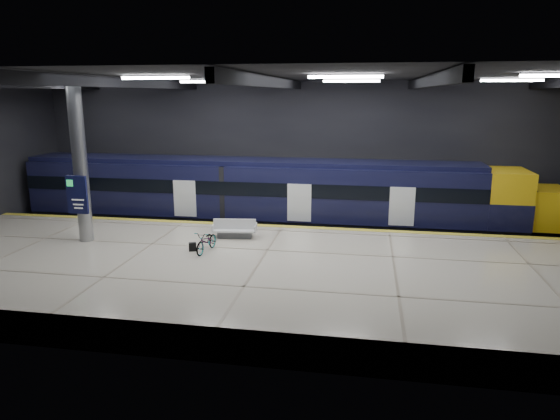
# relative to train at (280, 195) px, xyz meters

# --- Properties ---
(ground) EXTENTS (30.00, 30.00, 0.00)m
(ground) POSITION_rel_train_xyz_m (0.60, -5.50, -2.06)
(ground) COLOR black
(ground) RESTS_ON ground
(room_shell) EXTENTS (30.10, 16.10, 8.05)m
(room_shell) POSITION_rel_train_xyz_m (0.60, -5.49, 3.66)
(room_shell) COLOR black
(room_shell) RESTS_ON ground
(platform) EXTENTS (30.00, 11.00, 1.10)m
(platform) POSITION_rel_train_xyz_m (0.60, -8.00, -1.51)
(platform) COLOR beige
(platform) RESTS_ON ground
(safety_strip) EXTENTS (30.00, 0.40, 0.01)m
(safety_strip) POSITION_rel_train_xyz_m (0.60, -2.75, -0.95)
(safety_strip) COLOR gold
(safety_strip) RESTS_ON platform
(rails) EXTENTS (30.00, 1.52, 0.16)m
(rails) POSITION_rel_train_xyz_m (0.60, 0.00, -1.98)
(rails) COLOR gray
(rails) RESTS_ON ground
(train) EXTENTS (29.40, 2.84, 3.79)m
(train) POSITION_rel_train_xyz_m (0.00, 0.00, 0.00)
(train) COLOR black
(train) RESTS_ON ground
(bench) EXTENTS (2.01, 1.02, 0.85)m
(bench) POSITION_rel_train_xyz_m (-1.18, -4.98, -0.66)
(bench) COLOR #595B60
(bench) RESTS_ON platform
(bicycle) EXTENTS (0.82, 1.75, 0.89)m
(bicycle) POSITION_rel_train_xyz_m (-1.76, -7.15, -0.52)
(bicycle) COLOR #99999E
(bicycle) RESTS_ON platform
(pannier_bag) EXTENTS (0.34, 0.27, 0.35)m
(pannier_bag) POSITION_rel_train_xyz_m (-2.36, -7.15, -0.78)
(pannier_bag) COLOR black
(pannier_bag) RESTS_ON platform
(info_column) EXTENTS (0.90, 0.78, 6.90)m
(info_column) POSITION_rel_train_xyz_m (-7.40, -6.52, 2.40)
(info_column) COLOR #9EA0A5
(info_column) RESTS_ON platform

